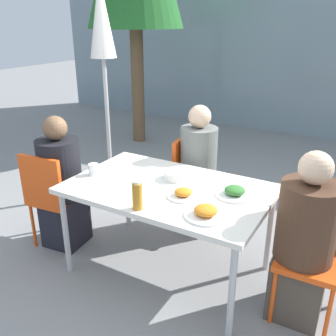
# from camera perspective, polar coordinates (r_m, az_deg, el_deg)

# --- Properties ---
(ground_plane) EXTENTS (24.00, 24.00, 0.00)m
(ground_plane) POSITION_cam_1_polar(r_m,az_deg,el_deg) (3.16, 0.00, -15.14)
(ground_plane) COLOR gray
(building_facade) EXTENTS (10.00, 0.20, 3.00)m
(building_facade) POSITION_cam_1_polar(r_m,az_deg,el_deg) (6.81, 20.26, 17.27)
(building_facade) COLOR gray
(building_facade) RESTS_ON ground
(dining_table) EXTENTS (1.49, 0.94, 0.74)m
(dining_table) POSITION_cam_1_polar(r_m,az_deg,el_deg) (2.80, 0.00, -3.85)
(dining_table) COLOR silver
(dining_table) RESTS_ON ground
(chair_left) EXTENTS (0.44, 0.44, 0.88)m
(chair_left) POSITION_cam_1_polar(r_m,az_deg,el_deg) (3.34, -17.34, -3.68)
(chair_left) COLOR #E54C14
(chair_left) RESTS_ON ground
(person_left) EXTENTS (0.36, 0.36, 1.18)m
(person_left) POSITION_cam_1_polar(r_m,az_deg,el_deg) (3.35, -15.88, -2.81)
(person_left) COLOR black
(person_left) RESTS_ON ground
(chair_right) EXTENTS (0.41, 0.41, 0.88)m
(chair_right) POSITION_cam_1_polar(r_m,az_deg,el_deg) (2.69, 21.24, -10.87)
(chair_right) COLOR #E54C14
(chair_right) RESTS_ON ground
(person_right) EXTENTS (0.37, 0.37, 1.19)m
(person_right) POSITION_cam_1_polar(r_m,az_deg,el_deg) (2.60, 19.98, -10.88)
(person_right) COLOR #473D33
(person_right) RESTS_ON ground
(chair_far) EXTENTS (0.45, 0.45, 0.88)m
(chair_far) POSITION_cam_1_polar(r_m,az_deg,el_deg) (3.56, 3.58, -1.07)
(chair_far) COLOR #E54C14
(chair_far) RESTS_ON ground
(person_far) EXTENTS (0.34, 0.34, 1.21)m
(person_far) POSITION_cam_1_polar(r_m,az_deg,el_deg) (3.47, 4.58, -0.75)
(person_far) COLOR #473D33
(person_far) RESTS_ON ground
(closed_umbrella) EXTENTS (0.36, 0.36, 2.31)m
(closed_umbrella) POSITION_cam_1_polar(r_m,az_deg,el_deg) (4.05, -9.93, 18.57)
(closed_umbrella) COLOR #333333
(closed_umbrella) RESTS_ON ground
(plate_0) EXTENTS (0.26, 0.26, 0.07)m
(plate_0) POSITION_cam_1_polar(r_m,az_deg,el_deg) (2.67, 10.12, -3.67)
(plate_0) COLOR white
(plate_0) RESTS_ON dining_table
(plate_1) EXTENTS (0.27, 0.27, 0.07)m
(plate_1) POSITION_cam_1_polar(r_m,az_deg,el_deg) (2.38, 5.76, -6.77)
(plate_1) COLOR white
(plate_1) RESTS_ON dining_table
(plate_2) EXTENTS (0.22, 0.22, 0.06)m
(plate_2) POSITION_cam_1_polar(r_m,az_deg,el_deg) (2.62, 2.34, -3.98)
(plate_2) COLOR white
(plate_2) RESTS_ON dining_table
(bottle) EXTENTS (0.07, 0.07, 0.20)m
(bottle) POSITION_cam_1_polar(r_m,az_deg,el_deg) (2.43, -4.68, -4.23)
(bottle) COLOR #B7751E
(bottle) RESTS_ON dining_table
(drinking_cup) EXTENTS (0.08, 0.08, 0.09)m
(drinking_cup) POSITION_cam_1_polar(r_m,az_deg,el_deg) (3.03, -11.27, -0.20)
(drinking_cup) COLOR white
(drinking_cup) RESTS_ON dining_table
(salad_bowl) EXTENTS (0.19, 0.19, 0.06)m
(salad_bowl) POSITION_cam_1_polar(r_m,az_deg,el_deg) (2.90, 1.18, -1.08)
(salad_bowl) COLOR white
(salad_bowl) RESTS_ON dining_table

